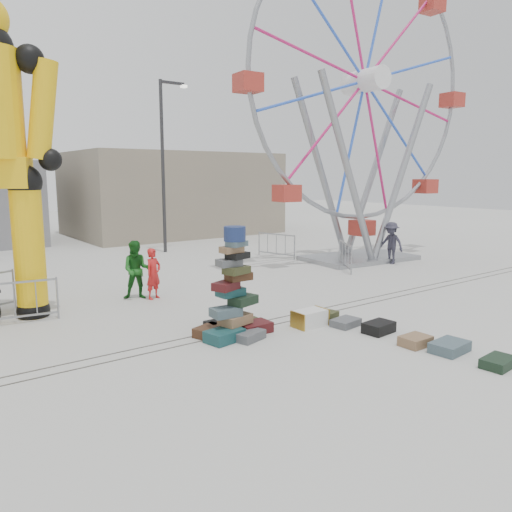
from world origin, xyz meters
TOP-DOWN VIEW (x-y plane):
  - ground at (0.00, 0.00)m, footprint 90.00×90.00m
  - track_line_near at (0.00, 0.60)m, footprint 40.00×0.04m
  - track_line_far at (0.00, 1.00)m, footprint 40.00×0.04m
  - building_right at (7.00, 20.00)m, footprint 12.00×8.00m
  - lamp_post_right at (3.09, 13.00)m, footprint 1.41×0.25m
  - suitcase_tower at (-1.39, 0.55)m, footprint 1.80×1.59m
  - ferris_wheel at (8.82, 5.91)m, footprint 11.44×3.19m
  - steamer_trunk at (0.50, 0.00)m, footprint 0.85×0.49m
  - row_case_0 at (1.13, 0.14)m, footprint 0.81×0.59m
  - row_case_1 at (1.21, -0.53)m, footprint 0.76×0.59m
  - row_case_2 at (1.45, -1.35)m, footprint 0.78×0.57m
  - row_case_3 at (1.38, -2.43)m, footprint 0.66×0.50m
  - row_case_4 at (1.63, -3.10)m, footprint 0.88×0.64m
  - row_case_5 at (1.64, -4.14)m, footprint 0.78×0.53m
  - barricade_dummy_c at (-5.29, 4.49)m, footprint 1.99×0.39m
  - barricade_wheel_front at (6.62, 4.65)m, footprint 1.17×1.73m
  - barricade_wheel_back at (6.29, 8.54)m, footprint 0.58×1.97m
  - pedestrian_red at (-1.40, 4.82)m, footprint 0.65×0.55m
  - pedestrian_green at (-1.79, 5.12)m, footprint 1.06×0.98m
  - pedestrian_grey at (9.15, 4.47)m, footprint 0.75×1.18m

SIDE VIEW (x-z plane):
  - ground at x=0.00m, z-range 0.00..0.00m
  - track_line_near at x=0.00m, z-range 0.00..0.01m
  - track_line_far at x=0.00m, z-range 0.00..0.01m
  - row_case_1 at x=1.21m, z-range 0.00..0.18m
  - row_case_5 at x=1.64m, z-range 0.00..0.19m
  - row_case_0 at x=1.13m, z-range 0.00..0.21m
  - row_case_3 at x=1.38m, z-range 0.00..0.22m
  - row_case_4 at x=1.63m, z-range 0.00..0.23m
  - row_case_2 at x=1.45m, z-range 0.00..0.26m
  - steamer_trunk at x=0.50m, z-range 0.00..0.40m
  - barricade_dummy_c at x=-5.29m, z-range 0.00..1.10m
  - barricade_wheel_front at x=6.62m, z-range 0.00..1.10m
  - barricade_wheel_back at x=6.29m, z-range 0.00..1.10m
  - suitcase_tower at x=-1.39m, z-range -0.56..1.98m
  - pedestrian_red at x=-1.40m, z-range 0.00..1.53m
  - pedestrian_grey at x=9.15m, z-range 0.00..1.75m
  - pedestrian_green at x=-1.79m, z-range 0.00..1.75m
  - building_right at x=7.00m, z-range 0.00..5.00m
  - lamp_post_right at x=3.09m, z-range 0.48..8.48m
  - ferris_wheel at x=8.82m, z-range -0.10..13.20m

